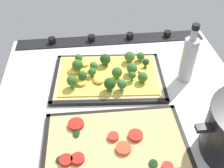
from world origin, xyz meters
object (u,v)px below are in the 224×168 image
(baking_tray_back, at_px, (116,147))
(oil_bottle, at_px, (188,59))
(broccoli_pizza, at_px, (108,74))
(veggie_pizza_back, at_px, (114,146))
(baking_tray_front, at_px, (108,78))

(baking_tray_back, relative_size, oil_bottle, 1.84)
(broccoli_pizza, bearing_deg, oil_bottle, 174.02)
(baking_tray_back, distance_m, veggie_pizza_back, 0.01)
(baking_tray_front, relative_size, veggie_pizza_back, 1.09)
(baking_tray_back, xyz_separation_m, veggie_pizza_back, (0.01, 0.00, 0.01))
(baking_tray_front, height_order, oil_bottle, oil_bottle)
(veggie_pizza_back, relative_size, oil_bottle, 1.72)
(veggie_pizza_back, distance_m, oil_bottle, 0.37)
(broccoli_pizza, height_order, baking_tray_back, broccoli_pizza)
(baking_tray_front, distance_m, baking_tray_back, 0.27)
(baking_tray_front, bearing_deg, baking_tray_back, 88.26)
(broccoli_pizza, relative_size, baking_tray_back, 0.95)
(baking_tray_front, distance_m, broccoli_pizza, 0.02)
(broccoli_pizza, xyz_separation_m, veggie_pizza_back, (0.01, 0.27, -0.01))
(broccoli_pizza, xyz_separation_m, oil_bottle, (-0.25, 0.03, 0.06))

